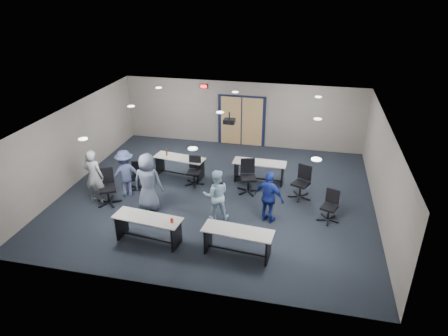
% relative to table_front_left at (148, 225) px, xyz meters
% --- Properties ---
extents(floor, '(10.00, 10.00, 0.00)m').
position_rel_table_front_left_xyz_m(floor, '(1.19, 2.92, -0.52)').
color(floor, black).
rests_on(floor, ground).
extents(back_wall, '(10.00, 0.04, 2.70)m').
position_rel_table_front_left_xyz_m(back_wall, '(1.19, 7.42, 0.83)').
color(back_wall, gray).
rests_on(back_wall, floor).
extents(front_wall, '(10.00, 0.04, 2.70)m').
position_rel_table_front_left_xyz_m(front_wall, '(1.19, -1.58, 0.83)').
color(front_wall, gray).
rests_on(front_wall, floor).
extents(left_wall, '(0.04, 9.00, 2.70)m').
position_rel_table_front_left_xyz_m(left_wall, '(-3.81, 2.92, 0.83)').
color(left_wall, gray).
rests_on(left_wall, floor).
extents(right_wall, '(0.04, 9.00, 2.70)m').
position_rel_table_front_left_xyz_m(right_wall, '(6.19, 2.92, 0.83)').
color(right_wall, gray).
rests_on(right_wall, floor).
extents(ceiling, '(10.00, 9.00, 0.04)m').
position_rel_table_front_left_xyz_m(ceiling, '(1.19, 2.92, 2.18)').
color(ceiling, white).
rests_on(ceiling, back_wall).
extents(double_door, '(2.00, 0.07, 2.20)m').
position_rel_table_front_left_xyz_m(double_door, '(1.19, 7.38, 0.53)').
color(double_door, black).
rests_on(double_door, back_wall).
extents(exit_sign, '(0.32, 0.07, 0.18)m').
position_rel_table_front_left_xyz_m(exit_sign, '(-0.41, 7.36, 1.93)').
color(exit_sign, black).
rests_on(exit_sign, back_wall).
extents(ceiling_projector, '(0.35, 0.32, 0.37)m').
position_rel_table_front_left_xyz_m(ceiling_projector, '(1.49, 3.41, 1.89)').
color(ceiling_projector, black).
rests_on(ceiling_projector, ceiling).
extents(ceiling_can_lights, '(6.24, 5.74, 0.02)m').
position_rel_table_front_left_xyz_m(ceiling_can_lights, '(1.19, 3.17, 2.15)').
color(ceiling_can_lights, white).
rests_on(ceiling_can_lights, ceiling).
extents(table_front_left, '(1.91, 0.82, 0.88)m').
position_rel_table_front_left_xyz_m(table_front_left, '(0.00, 0.00, 0.00)').
color(table_front_left, beige).
rests_on(table_front_left, floor).
extents(table_front_right, '(1.85, 0.76, 0.73)m').
position_rel_table_front_left_xyz_m(table_front_right, '(2.44, -0.04, -0.02)').
color(table_front_right, beige).
rests_on(table_front_right, floor).
extents(table_back_left, '(1.89, 0.87, 1.01)m').
position_rel_table_front_left_xyz_m(table_back_left, '(-0.42, 3.94, -0.01)').
color(table_back_left, beige).
rests_on(table_back_left, floor).
extents(table_back_right, '(1.83, 0.63, 0.74)m').
position_rel_table_front_left_xyz_m(table_back_right, '(2.41, 4.15, -0.01)').
color(table_back_right, beige).
rests_on(table_back_right, floor).
extents(chair_back_a, '(0.74, 0.74, 0.94)m').
position_rel_table_front_left_xyz_m(chair_back_a, '(-1.48, 2.71, -0.05)').
color(chair_back_a, black).
rests_on(chair_back_a, floor).
extents(chair_back_b, '(0.66, 0.66, 1.00)m').
position_rel_table_front_left_xyz_m(chair_back_b, '(0.26, 3.44, -0.02)').
color(chair_back_b, black).
rests_on(chair_back_b, floor).
extents(chair_back_c, '(0.88, 0.88, 1.12)m').
position_rel_table_front_left_xyz_m(chair_back_c, '(2.16, 3.31, 0.04)').
color(chair_back_c, black).
rests_on(chair_back_c, floor).
extents(chair_back_d, '(0.91, 0.91, 1.09)m').
position_rel_table_front_left_xyz_m(chair_back_d, '(3.87, 3.30, 0.03)').
color(chair_back_d, black).
rests_on(chair_back_d, floor).
extents(chair_loose_left, '(0.97, 0.97, 1.13)m').
position_rel_table_front_left_xyz_m(chair_loose_left, '(-2.02, 1.61, 0.05)').
color(chair_loose_left, black).
rests_on(chair_loose_left, floor).
extents(chair_loose_right, '(0.77, 0.77, 0.95)m').
position_rel_table_front_left_xyz_m(chair_loose_right, '(4.75, 2.10, -0.04)').
color(chair_loose_right, black).
rests_on(chair_loose_right, floor).
extents(person_gray, '(0.67, 0.46, 1.78)m').
position_rel_table_front_left_xyz_m(person_gray, '(-2.45, 1.64, 0.37)').
color(person_gray, '#969DA4').
rests_on(person_gray, floor).
extents(person_plaid, '(0.92, 0.62, 1.83)m').
position_rel_table_front_left_xyz_m(person_plaid, '(-0.63, 1.60, 0.40)').
color(person_plaid, slate).
rests_on(person_plaid, floor).
extents(person_lightblue, '(0.91, 0.80, 1.58)m').
position_rel_table_front_left_xyz_m(person_lightblue, '(1.50, 1.51, 0.27)').
color(person_lightblue, '#B9E1F5').
rests_on(person_lightblue, floor).
extents(person_navy, '(1.01, 0.74, 1.59)m').
position_rel_table_front_left_xyz_m(person_navy, '(3.03, 1.69, 0.28)').
color(person_navy, navy).
rests_on(person_navy, floor).
extents(person_back, '(1.17, 1.07, 1.58)m').
position_rel_table_front_left_xyz_m(person_back, '(-1.69, 2.25, 0.27)').
color(person_back, '#46507E').
rests_on(person_back, floor).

